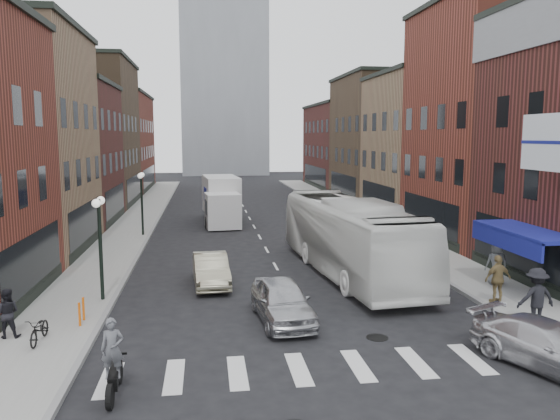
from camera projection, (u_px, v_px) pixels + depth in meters
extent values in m
plane|color=black|center=(310.00, 330.00, 18.21)|extent=(160.00, 160.00, 0.00)
cube|color=gray|center=(133.00, 226.00, 38.65)|extent=(3.00, 74.00, 0.15)
cube|color=gray|center=(366.00, 221.00, 40.93)|extent=(3.00, 74.00, 0.15)
cube|color=gray|center=(155.00, 227.00, 38.86)|extent=(0.20, 74.00, 0.16)
cube|color=gray|center=(346.00, 222.00, 40.74)|extent=(0.20, 74.00, 0.16)
cube|color=silver|center=(330.00, 367.00, 15.26)|extent=(12.00, 2.20, 0.01)
cube|color=black|center=(34.00, 262.00, 21.06)|extent=(0.08, 7.20, 2.20)
cube|color=black|center=(86.00, 223.00, 30.39)|extent=(0.08, 8.00, 2.20)
cube|color=#4C221B|center=(42.00, 156.00, 39.07)|extent=(10.00, 10.00, 10.00)
cube|color=black|center=(115.00, 202.00, 40.20)|extent=(0.08, 8.00, 2.20)
cube|color=black|center=(37.00, 82.00, 38.38)|extent=(10.30, 10.20, 0.30)
cube|color=#4A3725|center=(76.00, 135.00, 49.67)|extent=(10.00, 12.00, 13.00)
cube|color=black|center=(134.00, 188.00, 51.00)|extent=(0.08, 9.60, 2.20)
cube|color=black|center=(72.00, 60.00, 48.77)|extent=(10.30, 12.20, 0.30)
cube|color=maroon|center=(104.00, 144.00, 63.55)|extent=(10.00, 16.00, 11.00)
cube|color=black|center=(149.00, 177.00, 64.74)|extent=(0.08, 12.80, 2.20)
cube|color=black|center=(102.00, 94.00, 62.78)|extent=(10.30, 16.20, 0.30)
cube|color=black|center=(517.00, 247.00, 23.75)|extent=(0.08, 7.20, 2.20)
cube|color=maroon|center=(510.00, 126.00, 33.02)|extent=(10.00, 10.00, 14.00)
cube|color=black|center=(429.00, 216.00, 33.08)|extent=(0.08, 8.00, 2.20)
cube|color=black|center=(517.00, 3.00, 32.05)|extent=(10.30, 10.20, 0.30)
cube|color=#987254|center=(440.00, 148.00, 43.04)|extent=(10.00, 10.00, 11.00)
cube|color=black|center=(377.00, 198.00, 42.90)|extent=(0.08, 8.00, 2.20)
cube|color=black|center=(442.00, 74.00, 42.27)|extent=(10.30, 10.20, 0.30)
cube|color=#4A3725|center=(393.00, 140.00, 53.77)|extent=(10.00, 12.00, 12.00)
cube|color=black|center=(343.00, 185.00, 53.69)|extent=(0.08, 9.60, 2.20)
cube|color=black|center=(394.00, 76.00, 52.94)|extent=(10.30, 12.20, 0.30)
cube|color=#4C221B|center=(354.00, 147.00, 67.65)|extent=(10.00, 16.00, 10.00)
cube|color=black|center=(315.00, 175.00, 67.44)|extent=(0.08, 12.80, 2.20)
cube|color=black|center=(355.00, 105.00, 66.95)|extent=(10.30, 16.20, 0.30)
cube|color=navy|center=(525.00, 231.00, 21.52)|extent=(1.80, 5.00, 0.15)
cube|color=navy|center=(504.00, 240.00, 21.45)|extent=(0.10, 5.00, 0.70)
cube|color=silver|center=(548.00, 142.00, 19.00)|extent=(0.12, 3.00, 2.00)
cube|color=#9399A0|center=(223.00, 24.00, 91.39)|extent=(14.00, 14.00, 50.00)
cylinder|color=black|center=(101.00, 252.00, 20.87)|extent=(0.14, 0.14, 4.00)
cylinder|color=black|center=(98.00, 201.00, 20.60)|extent=(0.06, 0.90, 0.06)
sphere|color=white|center=(96.00, 203.00, 20.16)|extent=(0.32, 0.32, 0.32)
sphere|color=white|center=(101.00, 200.00, 21.05)|extent=(0.32, 0.32, 0.32)
cylinder|color=black|center=(142.00, 206.00, 34.61)|extent=(0.14, 0.14, 4.00)
cylinder|color=black|center=(141.00, 175.00, 34.34)|extent=(0.06, 0.90, 0.06)
sphere|color=white|center=(140.00, 176.00, 33.91)|extent=(0.32, 0.32, 0.32)
sphere|color=white|center=(142.00, 175.00, 34.79)|extent=(0.32, 0.32, 0.32)
cylinder|color=#D8590C|center=(80.00, 314.00, 18.09)|extent=(0.08, 0.08, 0.80)
cylinder|color=#D8590C|center=(83.00, 309.00, 18.68)|extent=(0.08, 0.08, 0.80)
cube|color=silver|center=(223.00, 210.00, 37.78)|extent=(2.52, 2.69, 2.39)
cube|color=black|center=(223.00, 207.00, 37.75)|extent=(2.44, 1.55, 1.05)
cube|color=silver|center=(221.00, 195.00, 41.24)|extent=(2.85, 5.17, 2.77)
cube|color=navy|center=(221.00, 195.00, 41.24)|extent=(2.59, 2.13, 1.14)
cube|color=black|center=(221.00, 216.00, 41.27)|extent=(2.68, 6.37, 0.33)
cylinder|color=black|center=(207.00, 223.00, 37.94)|extent=(0.27, 0.86, 0.86)
cylinder|color=black|center=(239.00, 222.00, 38.23)|extent=(0.27, 0.86, 0.86)
cylinder|color=black|center=(207.00, 216.00, 41.12)|extent=(0.27, 0.86, 0.86)
cylinder|color=black|center=(236.00, 215.00, 41.42)|extent=(0.27, 0.86, 0.86)
cylinder|color=black|center=(207.00, 212.00, 43.00)|extent=(0.27, 0.86, 0.86)
cylinder|color=black|center=(235.00, 212.00, 43.29)|extent=(0.27, 0.86, 0.86)
cylinder|color=black|center=(119.00, 372.00, 14.25)|extent=(0.13, 0.61, 0.61)
cylinder|color=black|center=(110.00, 397.00, 12.90)|extent=(0.13, 0.61, 0.61)
cube|color=black|center=(114.00, 376.00, 13.55)|extent=(0.31, 1.12, 0.32)
cube|color=black|center=(117.00, 354.00, 13.99)|extent=(0.51, 0.09, 0.06)
imported|color=#5A5C62|center=(112.00, 348.00, 13.36)|extent=(0.58, 0.40, 1.52)
imported|color=white|center=(350.00, 237.00, 25.32)|extent=(4.16, 12.99, 3.56)
imported|color=#B8B9BD|center=(282.00, 301.00, 18.98)|extent=(2.10, 4.44, 1.47)
imported|color=beige|center=(211.00, 270.00, 23.57)|extent=(1.68, 4.19, 1.35)
imported|color=silver|center=(549.00, 346.00, 15.11)|extent=(3.47, 4.83, 1.30)
imported|color=black|center=(40.00, 329.00, 16.67)|extent=(0.59, 1.56, 0.81)
imported|color=black|center=(7.00, 313.00, 17.03)|extent=(0.77, 0.46, 1.57)
imported|color=black|center=(536.00, 297.00, 18.01)|extent=(1.28, 0.64, 1.97)
imported|color=olive|center=(498.00, 279.00, 20.56)|extent=(1.13, 0.66, 1.84)
imported|color=slate|center=(496.00, 263.00, 23.12)|extent=(0.98, 0.71, 1.85)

